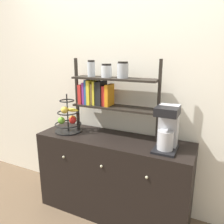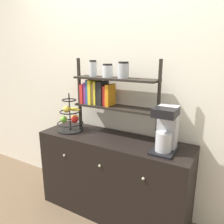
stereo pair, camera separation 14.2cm
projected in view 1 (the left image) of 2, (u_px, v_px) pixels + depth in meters
wall_back at (125, 80)px, 2.13m from camera, size 7.00×0.05×2.60m
sideboard at (113, 176)px, 2.12m from camera, size 1.46×0.46×0.79m
coffee_maker at (167, 128)px, 1.75m from camera, size 0.18×0.25×0.37m
fruit_stand at (68, 119)px, 2.18m from camera, size 0.27×0.27×0.38m
shelf_hutch at (105, 89)px, 2.05m from camera, size 0.86×0.20×0.72m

